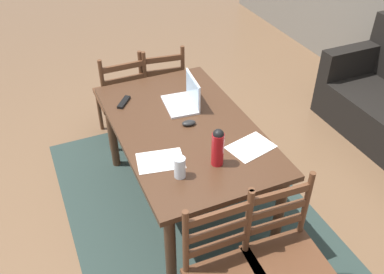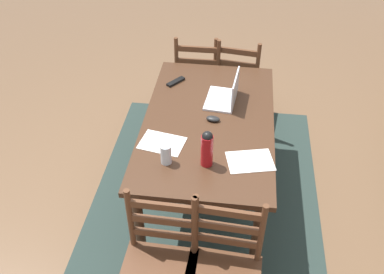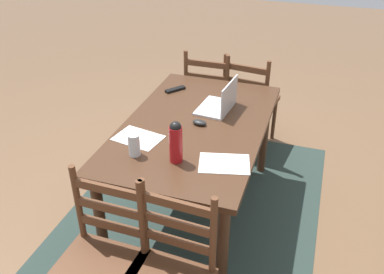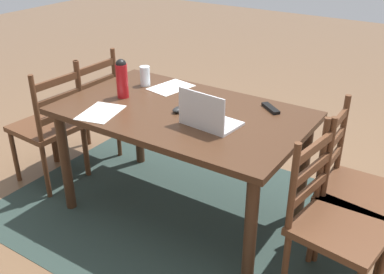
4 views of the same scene
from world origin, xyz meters
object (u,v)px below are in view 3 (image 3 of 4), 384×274
(dining_table, at_px, (195,136))
(water_bottle, at_px, (176,141))
(chair_left_near, at_px, (210,97))
(drinking_glass, at_px, (134,145))
(chair_left_far, at_px, (249,102))
(tv_remote, at_px, (175,89))
(chair_right_near, at_px, (99,265))
(laptop, at_px, (221,103))
(computer_mouse, at_px, (199,123))

(dining_table, height_order, water_bottle, water_bottle)
(chair_left_near, bearing_deg, drinking_glass, -1.56)
(dining_table, height_order, chair_left_far, chair_left_far)
(tv_remote, bearing_deg, chair_right_near, -47.41)
(chair_right_near, distance_m, laptop, 1.41)
(dining_table, bearing_deg, chair_left_far, 170.28)
(dining_table, bearing_deg, drinking_glass, -25.90)
(laptop, distance_m, drinking_glass, 0.81)
(chair_left_near, bearing_deg, tv_remote, -11.71)
(chair_left_far, height_order, water_bottle, water_bottle)
(water_bottle, distance_m, drinking_glass, 0.27)
(chair_right_near, relative_size, computer_mouse, 9.50)
(dining_table, height_order, tv_remote, tv_remote)
(computer_mouse, xyz_separation_m, tv_remote, (-0.47, -0.35, -0.01))
(chair_left_near, xyz_separation_m, chair_right_near, (2.14, 0.00, 0.00))
(chair_right_near, distance_m, computer_mouse, 1.14)
(water_bottle, bearing_deg, computer_mouse, 179.75)
(chair_left_far, height_order, laptop, laptop)
(chair_left_far, distance_m, chair_left_near, 0.37)
(chair_left_near, distance_m, laptop, 0.94)
(drinking_glass, bearing_deg, dining_table, 154.10)
(chair_right_near, distance_m, tv_remote, 1.57)
(chair_left_far, bearing_deg, chair_right_near, -9.84)
(tv_remote, bearing_deg, water_bottle, -31.68)
(computer_mouse, bearing_deg, water_bottle, 8.78)
(drinking_glass, height_order, computer_mouse, drinking_glass)
(chair_left_far, distance_m, computer_mouse, 1.13)
(dining_table, relative_size, tv_remote, 9.18)
(dining_table, height_order, drinking_glass, drinking_glass)
(water_bottle, relative_size, tv_remote, 1.55)
(chair_right_near, bearing_deg, drinking_glass, -175.91)
(chair_right_near, relative_size, water_bottle, 3.60)
(water_bottle, xyz_separation_m, drinking_glass, (0.02, -0.26, -0.07))
(tv_remote, bearing_deg, computer_mouse, -15.51)
(chair_left_far, height_order, chair_left_near, same)
(chair_right_near, distance_m, drinking_glass, 0.71)
(chair_left_far, xyz_separation_m, computer_mouse, (1.07, -0.15, 0.33))
(laptop, relative_size, computer_mouse, 3.40)
(dining_table, bearing_deg, computer_mouse, 88.87)
(drinking_glass, relative_size, computer_mouse, 1.41)
(tv_remote, bearing_deg, drinking_glass, -47.04)
(dining_table, xyz_separation_m, drinking_glass, (0.47, -0.23, 0.17))
(chair_right_near, xyz_separation_m, computer_mouse, (-1.07, 0.22, 0.33))
(chair_right_near, relative_size, tv_remote, 5.59)
(chair_left_far, distance_m, laptop, 0.90)
(computer_mouse, distance_m, tv_remote, 0.58)
(dining_table, height_order, chair_left_near, chair_left_near)
(chair_left_near, bearing_deg, computer_mouse, 11.65)
(chair_left_near, relative_size, tv_remote, 5.59)
(chair_left_far, height_order, computer_mouse, chair_left_far)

